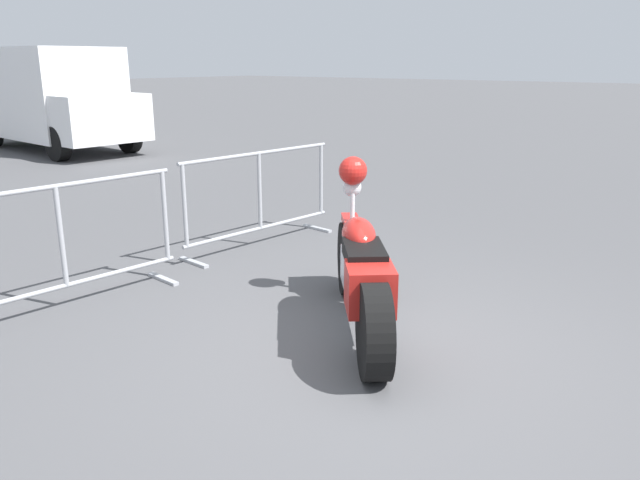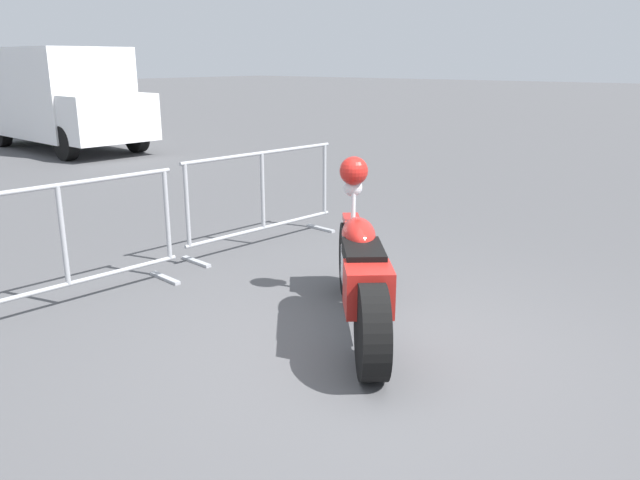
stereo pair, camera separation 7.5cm
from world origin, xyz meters
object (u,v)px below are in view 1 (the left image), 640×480
Objects in this scene: crowd_barrier_near at (62,245)px; delivery_van at (50,96)px; motorcycle at (361,270)px; crowd_barrier_far at (260,198)px.

delivery_van reaches higher than crowd_barrier_near.
motorcycle reaches higher than crowd_barrier_near.
crowd_barrier_near is 2.38m from crowd_barrier_far.
crowd_barrier_near is (-1.19, 2.19, 0.07)m from motorcycle.
delivery_van is (4.02, 11.56, 0.76)m from motorcycle.
crowd_barrier_far is at bearing 20.32° from motorcycle.
motorcycle is 0.85× the size of crowd_barrier_near.
delivery_van is at bearing 29.61° from motorcycle.
crowd_barrier_far is (2.38, 0.00, 0.00)m from crowd_barrier_near.
motorcycle reaches higher than crowd_barrier_far.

